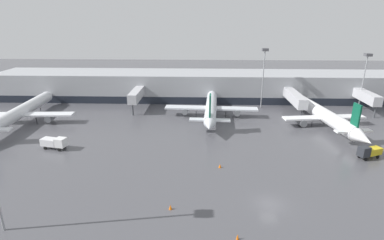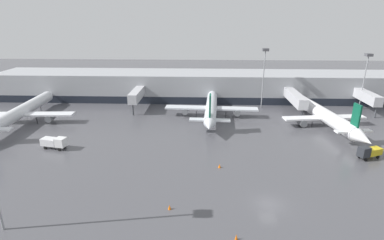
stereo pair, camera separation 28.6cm
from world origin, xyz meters
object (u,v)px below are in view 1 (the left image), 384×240
at_px(apron_light_mast_0, 366,65).
at_px(service_truck_0, 369,151).
at_px(traffic_cone_1, 220,166).
at_px(traffic_cone_0, 238,237).
at_px(apron_light_mast_1, 264,61).
at_px(service_truck_1, 54,142).
at_px(parked_jet_1, 20,112).
at_px(traffic_cone_3, 170,207).
at_px(parked_jet_0, 211,106).
at_px(parked_jet_2, 324,115).

bearing_deg(apron_light_mast_0, service_truck_0, -113.07).
bearing_deg(apron_light_mast_0, traffic_cone_1, -138.33).
distance_m(traffic_cone_0, traffic_cone_1, 19.23).
distance_m(apron_light_mast_0, apron_light_mast_1, 29.80).
bearing_deg(service_truck_1, service_truck_0, 10.43).
bearing_deg(apron_light_mast_1, parked_jet_1, -165.55).
bearing_deg(apron_light_mast_0, apron_light_mast_1, 179.05).
height_order(traffic_cone_3, apron_light_mast_1, apron_light_mast_1).
height_order(service_truck_1, apron_light_mast_1, apron_light_mast_1).
bearing_deg(service_truck_0, service_truck_1, -24.96).
relative_size(parked_jet_0, traffic_cone_1, 50.68).
height_order(parked_jet_2, service_truck_1, parked_jet_2).
height_order(parked_jet_2, traffic_cone_3, parked_jet_2).
bearing_deg(traffic_cone_1, traffic_cone_0, -86.36).
xyz_separation_m(parked_jet_2, traffic_cone_1, (-28.13, -24.22, -2.38)).
distance_m(parked_jet_2, traffic_cone_3, 52.07).
distance_m(traffic_cone_0, traffic_cone_3, 10.96).
bearing_deg(service_truck_1, parked_jet_1, 148.94).
relative_size(parked_jet_2, service_truck_1, 6.42).
bearing_deg(apron_light_mast_0, parked_jet_2, -136.79).
xyz_separation_m(parked_jet_0, apron_light_mast_0, (45.64, 9.20, 10.42)).
xyz_separation_m(parked_jet_0, apron_light_mast_1, (15.86, 9.69, 11.34)).
height_order(service_truck_0, traffic_cone_3, service_truck_0).
bearing_deg(service_truck_0, parked_jet_1, -35.47).
relative_size(parked_jet_0, service_truck_1, 6.45).
relative_size(parked_jet_1, traffic_cone_3, 50.73).
height_order(parked_jet_2, apron_light_mast_0, apron_light_mast_0).
bearing_deg(parked_jet_2, parked_jet_1, 83.32).
bearing_deg(apron_light_mast_0, parked_jet_1, -170.19).
distance_m(parked_jet_0, service_truck_0, 40.08).
distance_m(service_truck_1, traffic_cone_1, 35.75).
bearing_deg(parked_jet_0, parked_jet_2, -99.42).
distance_m(traffic_cone_0, apron_light_mast_1, 62.57).
xyz_separation_m(parked_jet_1, service_truck_0, (81.55, -18.10, -1.47)).
bearing_deg(service_truck_1, parked_jet_2, 27.46).
distance_m(traffic_cone_0, apron_light_mast_0, 74.38).
height_order(service_truck_1, traffic_cone_1, service_truck_1).
bearing_deg(parked_jet_2, traffic_cone_0, 140.72).
xyz_separation_m(parked_jet_1, parked_jet_2, (79.81, 1.11, -0.20)).
bearing_deg(service_truck_1, parked_jet_0, 46.82).
xyz_separation_m(parked_jet_1, apron_light_mast_0, (96.35, 16.66, 10.43)).
distance_m(parked_jet_2, service_truck_0, 19.33).
bearing_deg(traffic_cone_3, apron_light_mast_1, 66.84).
bearing_deg(traffic_cone_0, parked_jet_2, 58.20).
xyz_separation_m(traffic_cone_1, apron_light_mast_0, (44.68, 39.76, 13.01)).
height_order(parked_jet_2, traffic_cone_1, parked_jet_2).
relative_size(parked_jet_0, parked_jet_1, 0.94).
relative_size(service_truck_1, traffic_cone_3, 7.39).
bearing_deg(parked_jet_1, traffic_cone_3, -132.84).
xyz_separation_m(parked_jet_0, traffic_cone_1, (0.96, -30.56, -2.59)).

